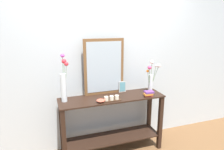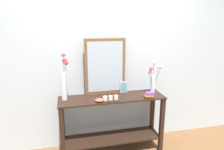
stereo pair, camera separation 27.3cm
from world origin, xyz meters
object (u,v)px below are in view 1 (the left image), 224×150
Objects in this scene: vase_right at (151,77)px; book_stack at (149,93)px; candle_tray at (112,99)px; mirror_leaning at (104,67)px; console_table at (112,119)px; tall_vase_left at (64,82)px; decorative_bowl at (101,100)px; picture_frame_small at (122,87)px.

book_stack is (-0.12, -0.15, -0.19)m from vase_right.
vase_right is 0.71m from candle_tray.
vase_right is at bearing -13.36° from mirror_leaning.
candle_tray is at bearing -111.08° from console_table.
tall_vase_left is 1.18m from book_stack.
tall_vase_left is at bearing -168.97° from mirror_leaning.
mirror_leaning is at bearing 92.05° from candle_tray.
decorative_bowl is 0.79× the size of book_stack.
decorative_bowl is at bearing -146.10° from picture_frame_small.
candle_tray is at bearing 1.55° from decorative_bowl.
console_table is 0.88m from tall_vase_left.
candle_tray is at bearing -133.75° from picture_frame_small.
picture_frame_small is at bearing 46.25° from candle_tray.
mirror_leaning is 5.55× the size of book_stack.
tall_vase_left is (-0.58, -0.11, -0.14)m from mirror_leaning.
mirror_leaning is 0.48m from candle_tray.
candle_tray is (-0.05, -0.13, 0.36)m from console_table.
mirror_leaning is at bearing 11.03° from tall_vase_left.
mirror_leaning is 4.77× the size of picture_frame_small.
console_table is 0.43m from decorative_bowl.
vase_right is 0.86m from decorative_bowl.
tall_vase_left is at bearing 177.83° from vase_right.
decorative_bowl reaches higher than console_table.
tall_vase_left is 1.27m from vase_right.
picture_frame_small is at bearing 5.90° from tall_vase_left.
vase_right is 2.01× the size of candle_tray.
candle_tray is 2.12× the size of decorative_bowl.
mirror_leaning is at bearing 174.81° from picture_frame_small.
book_stack is at bearing -28.94° from mirror_leaning.
decorative_bowl is (0.44, -0.19, -0.24)m from tall_vase_left.
picture_frame_small is at bearing -5.19° from mirror_leaning.
decorative_bowl is at bearing -23.43° from tall_vase_left.
tall_vase_left reaches higher than console_table.
tall_vase_left is at bearing 170.26° from book_stack.
console_table is 2.35× the size of tall_vase_left.
console_table is 10.25× the size of book_stack.
mirror_leaning reaches higher than picture_frame_small.
picture_frame_small is at bearing 33.90° from decorative_bowl.
tall_vase_left is 0.54m from decorative_bowl.
console_table is at bearing 164.93° from book_stack.
picture_frame_small is 1.16× the size of book_stack.
console_table is 0.50m from picture_frame_small.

